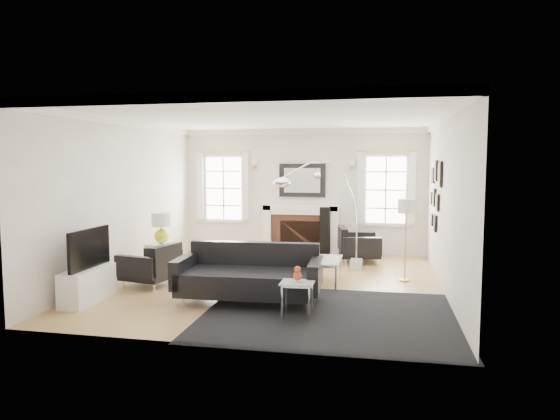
% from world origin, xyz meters
% --- Properties ---
extents(floor, '(6.00, 6.00, 0.00)m').
position_xyz_m(floor, '(0.00, 0.00, 0.00)').
color(floor, '#A47C44').
rests_on(floor, ground).
extents(back_wall, '(5.50, 0.04, 2.80)m').
position_xyz_m(back_wall, '(0.00, 3.00, 1.40)').
color(back_wall, silver).
rests_on(back_wall, floor).
extents(front_wall, '(5.50, 0.04, 2.80)m').
position_xyz_m(front_wall, '(0.00, -3.00, 1.40)').
color(front_wall, silver).
rests_on(front_wall, floor).
extents(left_wall, '(0.04, 6.00, 2.80)m').
position_xyz_m(left_wall, '(-2.75, 0.00, 1.40)').
color(left_wall, silver).
rests_on(left_wall, floor).
extents(right_wall, '(0.04, 6.00, 2.80)m').
position_xyz_m(right_wall, '(2.75, 0.00, 1.40)').
color(right_wall, silver).
rests_on(right_wall, floor).
extents(ceiling, '(5.50, 6.00, 0.02)m').
position_xyz_m(ceiling, '(0.00, 0.00, 2.80)').
color(ceiling, white).
rests_on(ceiling, back_wall).
extents(crown_molding, '(5.50, 6.00, 0.12)m').
position_xyz_m(crown_molding, '(0.00, 0.00, 2.74)').
color(crown_molding, white).
rests_on(crown_molding, back_wall).
extents(fireplace, '(1.70, 0.69, 1.11)m').
position_xyz_m(fireplace, '(0.00, 2.79, 0.54)').
color(fireplace, white).
rests_on(fireplace, floor).
extents(mantel_mirror, '(1.05, 0.07, 0.75)m').
position_xyz_m(mantel_mirror, '(0.00, 2.95, 1.65)').
color(mantel_mirror, black).
rests_on(mantel_mirror, back_wall).
extents(window_left, '(1.24, 0.15, 1.62)m').
position_xyz_m(window_left, '(-1.85, 2.95, 1.46)').
color(window_left, white).
rests_on(window_left, back_wall).
extents(window_right, '(1.24, 0.15, 1.62)m').
position_xyz_m(window_right, '(1.85, 2.95, 1.46)').
color(window_right, white).
rests_on(window_right, back_wall).
extents(gallery_wall, '(0.04, 1.73, 1.29)m').
position_xyz_m(gallery_wall, '(2.72, 1.30, 1.53)').
color(gallery_wall, black).
rests_on(gallery_wall, right_wall).
extents(tv_unit, '(0.35, 1.00, 1.09)m').
position_xyz_m(tv_unit, '(-2.44, -1.70, 0.33)').
color(tv_unit, white).
rests_on(tv_unit, floor).
extents(area_rug, '(3.39, 2.84, 0.01)m').
position_xyz_m(area_rug, '(1.10, -1.70, 0.01)').
color(area_rug, black).
rests_on(area_rug, floor).
extents(sofa, '(2.14, 1.06, 0.69)m').
position_xyz_m(sofa, '(-0.12, -1.18, 0.37)').
color(sofa, black).
rests_on(sofa, floor).
extents(armchair_left, '(0.92, 0.99, 0.58)m').
position_xyz_m(armchair_left, '(-1.96, -0.59, 0.32)').
color(armchair_left, black).
rests_on(armchair_left, floor).
extents(armchair_right, '(0.94, 1.01, 0.60)m').
position_xyz_m(armchair_right, '(1.27, 2.10, 0.33)').
color(armchair_right, black).
rests_on(armchair_right, floor).
extents(coffee_table, '(0.95, 0.95, 0.42)m').
position_xyz_m(coffee_table, '(0.63, 0.09, 0.39)').
color(coffee_table, silver).
rests_on(coffee_table, floor).
extents(side_table_left, '(0.51, 0.51, 0.56)m').
position_xyz_m(side_table_left, '(-2.20, 0.30, 0.46)').
color(side_table_left, silver).
rests_on(side_table_left, floor).
extents(nesting_table, '(0.44, 0.37, 0.48)m').
position_xyz_m(nesting_table, '(0.70, -1.83, 0.37)').
color(nesting_table, silver).
rests_on(nesting_table, floor).
extents(gourd_lamp, '(0.35, 0.35, 0.56)m').
position_xyz_m(gourd_lamp, '(-2.20, 0.30, 0.89)').
color(gourd_lamp, '#CDCE19').
rests_on(gourd_lamp, side_table_left).
extents(orange_vase, '(0.12, 0.12, 0.19)m').
position_xyz_m(orange_vase, '(0.70, -1.83, 0.59)').
color(orange_vase, '#C13918').
rests_on(orange_vase, nesting_table).
extents(arc_floor_lamp, '(1.52, 1.41, 2.15)m').
position_xyz_m(arc_floor_lamp, '(0.68, 0.88, 1.16)').
color(arc_floor_lamp, silver).
rests_on(arc_floor_lamp, floor).
extents(stick_floor_lamp, '(0.29, 0.29, 1.42)m').
position_xyz_m(stick_floor_lamp, '(2.18, 0.57, 1.23)').
color(stick_floor_lamp, gold).
rests_on(stick_floor_lamp, floor).
extents(speaker_tower, '(0.27, 0.27, 1.08)m').
position_xyz_m(speaker_tower, '(0.58, 2.65, 0.54)').
color(speaker_tower, black).
rests_on(speaker_tower, floor).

